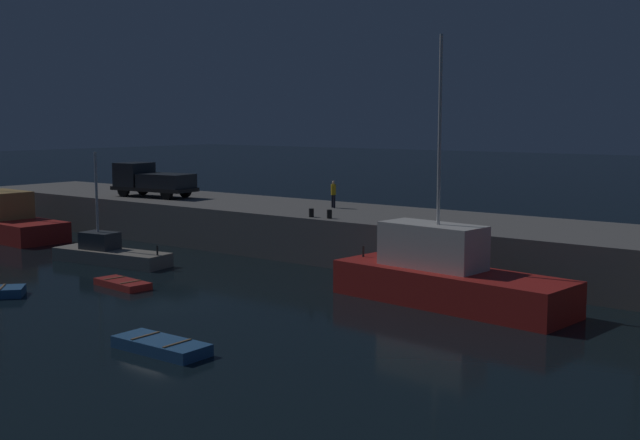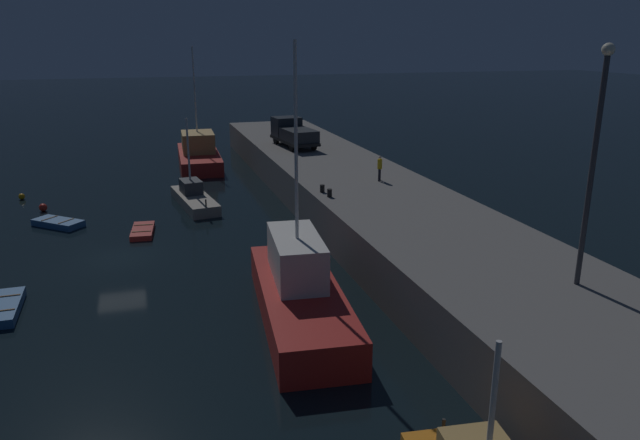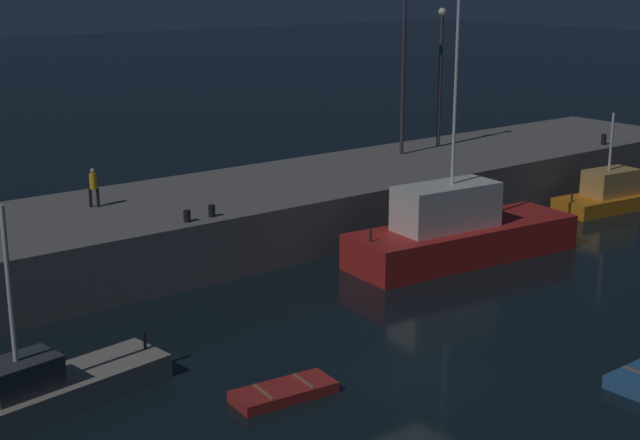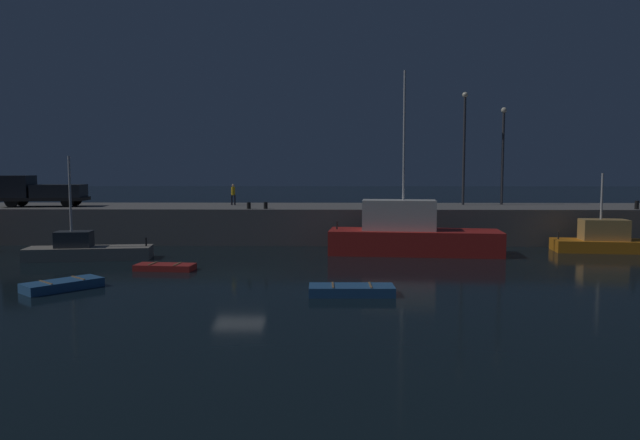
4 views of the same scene
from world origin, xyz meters
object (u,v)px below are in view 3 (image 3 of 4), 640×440
at_px(dockworker, 93,185).
at_px(bollard_west, 604,139).
at_px(fishing_boat_blue, 45,389).
at_px(dinghy_orange_near, 284,392).
at_px(fishing_boat_white, 614,195).
at_px(fishing_boat_orange, 459,233).
at_px(lamp_post_east, 441,66).
at_px(lamp_post_west, 404,59).
at_px(bollard_central, 212,211).
at_px(bollard_east, 187,216).

height_order(dockworker, bollard_west, dockworker).
bearing_deg(fishing_boat_blue, dockworker, 58.80).
bearing_deg(dinghy_orange_near, dockworker, 85.51).
xyz_separation_m(fishing_boat_white, fishing_boat_orange, (-12.93, -1.18, 0.46)).
relative_size(fishing_boat_blue, lamp_post_east, 0.96).
relative_size(dinghy_orange_near, lamp_post_west, 0.36).
bearing_deg(lamp_post_west, dockworker, -177.97).
height_order(fishing_boat_white, dinghy_orange_near, fishing_boat_white).
bearing_deg(dinghy_orange_near, fishing_boat_white, 15.47).
distance_m(fishing_boat_blue, bollard_west, 36.40).
height_order(dinghy_orange_near, dockworker, dockworker).
height_order(lamp_post_west, bollard_central, lamp_post_west).
relative_size(fishing_boat_blue, dockworker, 4.48).
xyz_separation_m(fishing_boat_blue, bollard_west, (35.66, 6.95, 2.28)).
relative_size(dockworker, bollard_central, 3.44).
height_order(fishing_boat_orange, bollard_west, fishing_boat_orange).
relative_size(fishing_boat_white, lamp_post_west, 0.85).
xyz_separation_m(fishing_boat_orange, bollard_east, (-10.73, 4.31, 1.58)).
relative_size(dinghy_orange_near, lamp_post_east, 0.42).
xyz_separation_m(fishing_boat_blue, dinghy_orange_near, (5.68, -3.63, -0.40)).
xyz_separation_m(fishing_boat_orange, lamp_post_west, (5.36, 9.37, 6.39)).
xyz_separation_m(dinghy_orange_near, lamp_post_east, (22.19, 15.93, 6.82)).
bearing_deg(fishing_boat_blue, fishing_boat_white, 6.62).
bearing_deg(bollard_central, lamp_post_east, 16.49).
bearing_deg(fishing_boat_blue, fishing_boat_orange, 7.56).
relative_size(dockworker, bollard_east, 3.53).
bearing_deg(dinghy_orange_near, lamp_post_east, 35.67).
relative_size(fishing_boat_orange, lamp_post_east, 1.50).
relative_size(bollard_central, bollard_east, 1.03).
bearing_deg(lamp_post_west, bollard_west, -24.66).
xyz_separation_m(lamp_post_east, bollard_east, (-19.20, -5.42, -4.21)).
bearing_deg(dinghy_orange_near, bollard_west, 19.44).
bearing_deg(fishing_boat_blue, bollard_west, 11.03).
relative_size(lamp_post_west, bollard_east, 18.85).
relative_size(lamp_post_east, bollard_central, 15.95).
bearing_deg(bollard_west, lamp_post_west, 155.34).
relative_size(fishing_boat_white, bollard_east, 16.03).
xyz_separation_m(lamp_post_west, bollard_east, (-16.09, -5.06, -4.81)).
bearing_deg(lamp_post_east, bollard_central, -163.51).
bearing_deg(lamp_post_west, bollard_east, -162.53).
xyz_separation_m(fishing_boat_orange, bollard_central, (-9.56, 4.39, 1.59)).
relative_size(fishing_boat_blue, lamp_post_west, 0.84).
height_order(dockworker, bollard_central, dockworker).
bearing_deg(fishing_boat_blue, bollard_east, 38.44).
height_order(bollard_central, bollard_east, bollard_central).
distance_m(fishing_boat_blue, dockworker, 13.54).
xyz_separation_m(fishing_boat_blue, bollard_east, (8.67, 6.88, 2.21)).
xyz_separation_m(dockworker, bollard_central, (2.99, -4.35, -0.69)).
relative_size(dockworker, bollard_west, 2.75).
bearing_deg(lamp_post_west, dinghy_orange_near, -140.78).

